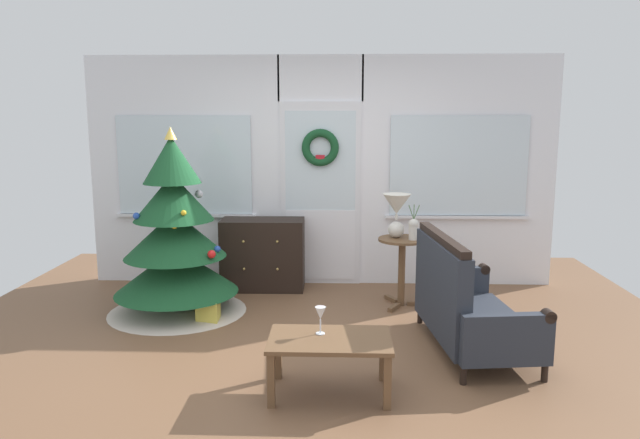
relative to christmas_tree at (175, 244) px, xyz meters
The scene contains 11 objects.
ground_plane 1.81m from the christmas_tree, 35.58° to the right, with size 6.76×6.76×0.00m, color brown.
back_wall_with_door 1.86m from the christmas_tree, 39.04° to the left, with size 5.20×0.19×2.55m.
christmas_tree is the anchor object (origin of this frame).
dresser_cabinet 1.14m from the christmas_tree, 47.80° to the left, with size 0.91×0.45×0.78m.
settee_sofa 2.75m from the christmas_tree, 18.32° to the right, with size 0.85×1.47×0.96m.
side_table 2.23m from the christmas_tree, ahead, with size 0.50×0.48×0.69m.
table_lamp 2.19m from the christmas_tree, ahead, with size 0.28×0.28×0.44m.
flower_vase 2.32m from the christmas_tree, ahead, with size 0.11×0.10×0.35m.
coffee_table 2.30m from the christmas_tree, 47.86° to the right, with size 0.84×0.52×0.40m.
wine_glass 2.18m from the christmas_tree, 47.86° to the right, with size 0.08×0.08×0.20m.
gift_box 0.74m from the christmas_tree, 37.76° to the right, with size 0.20×0.18×0.20m, color #D8C64C.
Camera 1 is at (0.24, -4.57, 1.90)m, focal length 33.41 mm.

